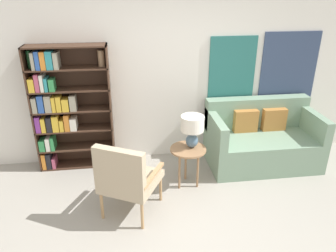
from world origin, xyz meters
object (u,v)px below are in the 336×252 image
armchair (126,177)px  side_table (188,153)px  table_lamp (192,127)px  bookshelf (63,107)px  couch (261,141)px

armchair → side_table: 0.98m
armchair → table_lamp: (0.88, 0.58, 0.31)m
bookshelf → table_lamp: bookshelf is taller
armchair → side_table: size_ratio=1.72×
side_table → table_lamp: 0.36m
side_table → table_lamp: bearing=36.0°
armchair → couch: 2.28m
bookshelf → armchair: bookshelf is taller
bookshelf → couch: bearing=-5.5°
bookshelf → side_table: size_ratio=3.23×
couch → table_lamp: 1.33m
couch → side_table: 1.31m
table_lamp → couch: bearing=20.4°
side_table → couch: bearing=21.2°
armchair → couch: armchair is taller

